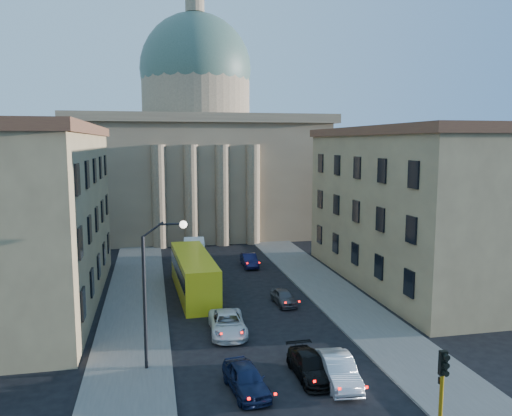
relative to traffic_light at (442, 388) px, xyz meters
The scene contains 15 objects.
sidewalk_left 24.43m from the traffic_light, 124.61° to the left, with size 5.00×60.00×0.15m, color #5A5753.
sidewalk_right 20.41m from the traffic_light, 80.91° to the left, with size 5.00×60.00×0.15m, color #5A5753.
church 58.46m from the traffic_light, 95.27° to the left, with size 68.02×28.76×36.60m.
building_left 33.12m from the traffic_light, 132.90° to the left, with size 11.60×26.60×14.70m.
building_right 27.13m from the traffic_light, 64.01° to the left, with size 11.60×26.60×14.70m.
traffic_light is the anchor object (origin of this frame).
street_lamp 16.06m from the traffic_light, 140.82° to the left, with size 2.62×0.44×8.83m.
car_left_near 10.01m from the traffic_light, 140.25° to the left, with size 1.76×4.38×1.49m, color #0E1632.
car_right_near 6.87m from the traffic_light, 110.94° to the left, with size 1.61×4.62×1.52m, color #B0B3B8.
car_left_mid 16.42m from the traffic_light, 116.54° to the left, with size 2.41×5.24×1.45m, color white.
car_right_mid 8.29m from the traffic_light, 116.94° to the left, with size 1.86×4.57×1.33m, color black.
car_right_far 20.11m from the traffic_light, 95.19° to the left, with size 1.47×3.65×1.24m, color #48494D.
car_right_distant 33.02m from the traffic_light, 93.72° to the left, with size 1.46×4.19×1.38m, color black.
city_bus 25.95m from the traffic_light, 109.83° to the left, with size 3.40×12.52×3.50m.
box_truck 34.05m from the traffic_light, 103.63° to the left, with size 2.51×5.52×2.95m.
Camera 1 is at (-6.93, -20.52, 13.29)m, focal length 35.00 mm.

